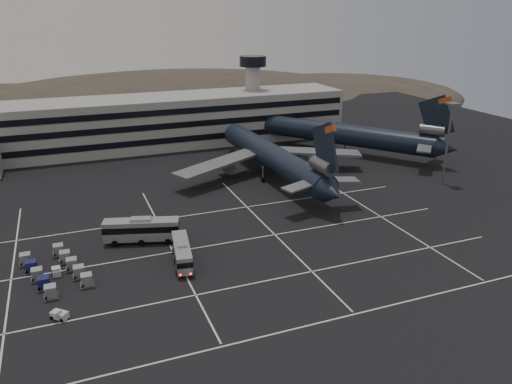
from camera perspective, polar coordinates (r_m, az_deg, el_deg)
ground at (r=80.51m, az=-4.60°, el=-7.34°), size 260.00×260.00×0.00m
lane_markings at (r=81.36m, az=-4.11°, el=-7.01°), size 90.00×55.62×0.01m
terminal at (r=143.94m, az=-14.29°, el=7.47°), size 125.00×26.00×24.00m
hills at (r=246.53m, az=-12.30°, el=8.23°), size 352.00×180.00×44.00m
lightpole_right at (r=117.14m, az=21.18°, el=6.36°), size 2.40×2.40×18.28m
trijet_main at (r=114.69m, az=1.96°, el=4.05°), size 47.43×57.59×18.08m
trijet_far at (r=137.22m, az=10.59°, el=6.50°), size 39.50×49.52×18.08m
bus_near at (r=78.20m, az=-8.46°, el=-6.74°), size 3.88×10.56×3.64m
bus_far at (r=86.02m, az=-12.95°, el=-4.14°), size 12.85×6.35×4.43m
tug_a at (r=80.33m, az=-21.84°, el=-8.42°), size 1.47×2.29×1.41m
tug_b at (r=69.87m, az=-21.49°, el=-12.90°), size 2.44×2.40×1.38m
uld_cluster at (r=80.34m, az=-21.99°, el=-8.21°), size 10.82×15.68×1.86m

